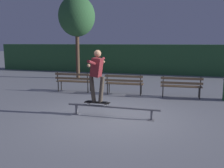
{
  "coord_description": "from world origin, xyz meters",
  "views": [
    {
      "loc": [
        1.9,
        -6.78,
        2.19
      ],
      "look_at": [
        -0.24,
        0.78,
        0.85
      ],
      "focal_mm": 39.33,
      "sensor_mm": 36.0,
      "label": 1
    }
  ],
  "objects": [
    {
      "name": "hedge_backdrop",
      "position": [
        0.0,
        10.68,
        1.02
      ],
      "size": [
        24.0,
        1.2,
        2.04
      ],
      "primitive_type": "cube",
      "color": "#2D5B33",
      "rests_on": "ground"
    },
    {
      "name": "ground_plane",
      "position": [
        0.0,
        0.0,
        0.0
      ],
      "size": [
        90.0,
        90.0,
        0.0
      ],
      "primitive_type": "plane",
      "color": "slate"
    },
    {
      "name": "tree_far_left",
      "position": [
        -4.14,
        6.95,
        3.68
      ],
      "size": [
        2.15,
        2.15,
        4.89
      ],
      "color": "#4C3828",
      "rests_on": "ground"
    },
    {
      "name": "skateboarder",
      "position": [
        -0.47,
        -0.02,
        1.34
      ],
      "size": [
        0.62,
        1.41,
        1.56
      ],
      "color": "black",
      "rests_on": "skateboard"
    },
    {
      "name": "park_bench_leftmost",
      "position": [
        -2.7,
        3.14,
        0.54
      ],
      "size": [
        1.62,
        0.48,
        0.88
      ],
      "color": "#282623",
      "rests_on": "ground"
    },
    {
      "name": "park_bench_left_center",
      "position": [
        -0.38,
        3.14,
        0.54
      ],
      "size": [
        1.62,
        0.48,
        0.88
      ],
      "color": "#282623",
      "rests_on": "ground"
    },
    {
      "name": "grind_rail",
      "position": [
        -0.0,
        -0.02,
        0.26
      ],
      "size": [
        2.82,
        0.18,
        0.33
      ],
      "color": "slate",
      "rests_on": "ground"
    },
    {
      "name": "skateboard",
      "position": [
        -0.48,
        -0.02,
        0.4
      ],
      "size": [
        0.78,
        0.2,
        0.09
      ],
      "color": "black",
      "rests_on": "grind_rail"
    },
    {
      "name": "park_bench_right_center",
      "position": [
        1.94,
        3.14,
        0.54
      ],
      "size": [
        1.62,
        0.48,
        0.88
      ],
      "color": "#282623",
      "rests_on": "ground"
    }
  ]
}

